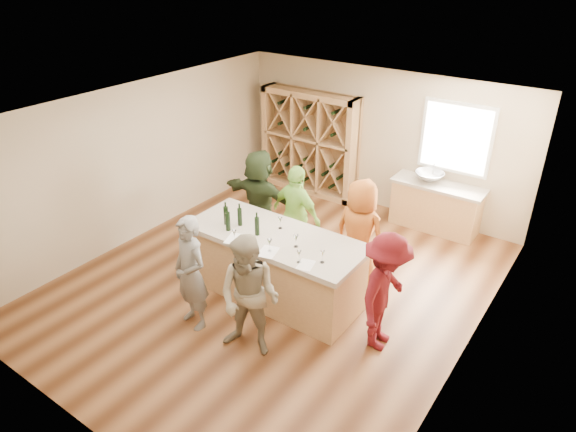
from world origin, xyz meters
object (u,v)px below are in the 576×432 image
Objects in this scene: person_far_mid at (297,215)px; wine_bottle_c at (240,217)px; wine_bottle_b at (228,221)px; person_far_right at (360,233)px; wine_rack at (310,143)px; person_near_left at (191,273)px; sink at (429,177)px; person_near_right at (249,297)px; person_server at (385,292)px; person_far_left at (260,199)px; tasting_counter_base at (275,268)px; wine_bottle_a at (226,216)px; wine_bottle_e at (257,226)px.

wine_bottle_c is at bearing 85.33° from person_far_mid.
wine_bottle_b is 0.17× the size of person_far_mid.
wine_bottle_c is 1.86m from person_far_right.
wine_rack is 1.30× the size of person_near_left.
person_far_mid is 1.16m from person_far_right.
person_near_right is at bearing -96.73° from sink.
wine_rack reaches higher than person_near_left.
person_server is (3.51, -3.61, -0.25)m from wine_rack.
person_far_left is at bearing 3.39° from person_far_mid.
tasting_counter_base is 1.46× the size of person_far_left.
person_server is at bearing -77.08° from sink.
wine_bottle_b reaches higher than tasting_counter_base.
wine_bottle_a is at bearing 115.18° from person_near_left.
person_far_mid reaches higher than person_near_left.
sink is 1.95× the size of wine_bottle_c.
wine_rack is 3.57m from person_far_right.
wine_bottle_b reaches higher than wine_bottle_c.
sink is at bearing 8.14° from person_server.
tasting_counter_base is 0.77m from wine_bottle_e.
sink is 3.90m from wine_bottle_c.
sink is 3.19m from person_far_left.
person_far_right reaches higher than sink.
wine_bottle_a is 2.07m from person_far_right.
wine_bottle_b reaches higher than sink.
person_near_left is 0.96× the size of person_far_right.
tasting_counter_base is 1.47× the size of person_far_right.
person_far_left is at bearing 135.90° from tasting_counter_base.
wine_bottle_e is 0.16× the size of person_far_mid.
person_far_left is (-0.51, 1.41, -0.33)m from wine_bottle_b.
wine_rack is 1.23× the size of person_far_left.
wine_bottle_e reaches higher than sink.
wine_rack reaches higher than person_far_left.
person_far_mid reaches higher than wine_bottle_b.
person_far_left reaches higher than wine_bottle_e.
wine_bottle_c is (0.19, 0.10, -0.01)m from wine_bottle_a.
person_far_mid is at bearing 171.24° from person_far_left.
wine_bottle_b is (-1.64, -3.77, 0.21)m from sink.
person_near_left is (0.09, -0.91, -0.38)m from wine_bottle_b.
person_far_mid is (0.23, 2.23, 0.01)m from person_near_left.
person_far_mid is at bearing 107.28° from tasting_counter_base.
wine_rack is 7.80× the size of wine_bottle_e.
person_far_mid is 0.97× the size of person_far_left.
tasting_counter_base is 1.09m from wine_bottle_a.
wine_bottle_b is 0.46m from wine_bottle_e.
wine_bottle_b is 2.03m from person_far_right.
person_near_left is 2.24m from person_far_mid.
person_server reaches higher than wine_bottle_e.
sink is 4.06m from wine_bottle_a.
tasting_counter_base is at bearing 83.17° from person_server.
person_far_left is (-0.84, 0.09, 0.03)m from person_far_mid.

